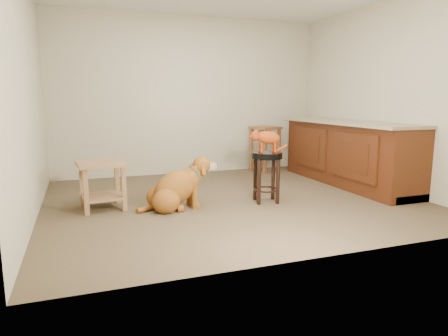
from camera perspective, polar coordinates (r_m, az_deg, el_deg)
name	(u,v)px	position (r m, az deg, el deg)	size (l,w,h in m)	color
floor	(232,199)	(5.07, 1.13, -4.50)	(4.50, 4.00, 0.01)	#4E3F2B
room_shell	(232,63)	(4.93, 1.20, 14.73)	(4.54, 4.04, 2.62)	#B7AE93
cabinet_run	(347,155)	(6.19, 17.19, 1.82)	(0.70, 2.56, 0.94)	#4B210D
padded_stool	(267,167)	(4.89, 6.09, 0.18)	(0.38, 0.38, 0.62)	black
wood_stool	(265,148)	(7.03, 5.89, 2.87)	(0.54, 0.54, 0.78)	brown
side_table	(102,178)	(4.79, -17.03, -1.34)	(0.58, 0.58, 0.55)	#916643
golden_retriever	(176,189)	(4.63, -6.85, -2.96)	(1.00, 0.52, 0.63)	brown
tabby_kitten	(266,138)	(4.85, 6.03, 4.26)	(0.51, 0.21, 0.31)	maroon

